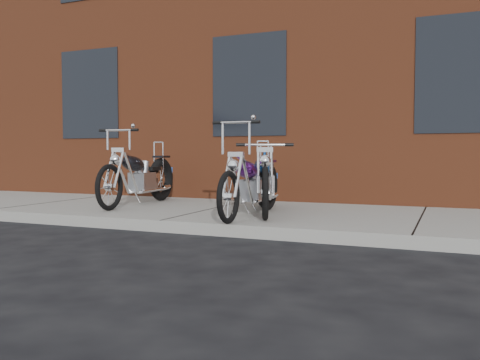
% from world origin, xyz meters
% --- Properties ---
extents(ground, '(120.00, 120.00, 0.00)m').
position_xyz_m(ground, '(0.00, 0.00, 0.00)').
color(ground, black).
rests_on(ground, ground).
extents(sidewalk, '(22.00, 3.00, 0.15)m').
position_xyz_m(sidewalk, '(0.00, 1.50, 0.07)').
color(sidewalk, gray).
rests_on(sidewalk, ground).
extents(building_brick, '(22.00, 10.00, 8.00)m').
position_xyz_m(building_brick, '(0.00, 8.00, 4.00)').
color(building_brick, brown).
rests_on(building_brick, ground).
extents(chopper_purple, '(0.54, 2.21, 1.24)m').
position_xyz_m(chopper_purple, '(0.88, 0.90, 0.55)').
color(chopper_purple, black).
rests_on(chopper_purple, sidewalk).
extents(chopper_blue, '(0.98, 2.25, 1.03)m').
position_xyz_m(chopper_blue, '(0.89, 1.35, 0.58)').
color(chopper_blue, black).
rests_on(chopper_blue, sidewalk).
extents(chopper_third, '(0.58, 2.38, 1.21)m').
position_xyz_m(chopper_third, '(-1.34, 1.56, 0.58)').
color(chopper_third, black).
rests_on(chopper_third, sidewalk).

